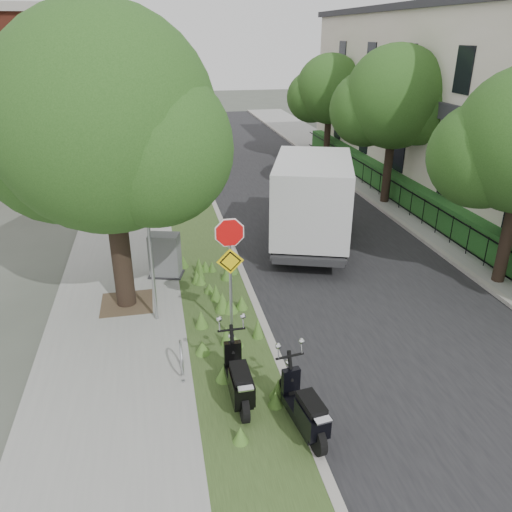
{
  "coord_description": "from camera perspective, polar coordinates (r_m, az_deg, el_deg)",
  "views": [
    {
      "loc": [
        -2.92,
        -9.78,
        6.96
      ],
      "look_at": [
        -0.37,
        2.64,
        1.3
      ],
      "focal_mm": 35.0,
      "sensor_mm": 36.0,
      "label": 1
    }
  ],
  "objects": [
    {
      "name": "kerb_far",
      "position": [
        22.97,
        13.28,
        5.93
      ],
      "size": [
        0.2,
        60.0,
        0.13
      ],
      "primitive_type": "cube",
      "color": "#9E9991",
      "rests_on": "ground"
    },
    {
      "name": "far_tree_b",
      "position": [
        22.3,
        15.38,
        16.56
      ],
      "size": [
        4.83,
        4.31,
        6.56
      ],
      "color": "black",
      "rests_on": "ground"
    },
    {
      "name": "brick_building",
      "position": [
        32.57,
        -24.36,
        17.21
      ],
      "size": [
        9.4,
        10.4,
        8.3
      ],
      "color": "maroon",
      "rests_on": "ground"
    },
    {
      "name": "bare_post",
      "position": [
        12.56,
        -11.97,
        0.82
      ],
      "size": [
        0.08,
        0.08,
        4.0
      ],
      "color": "#A5A8AD",
      "rests_on": "ground"
    },
    {
      "name": "scooter_near",
      "position": [
        10.24,
        -1.9,
        -14.5
      ],
      "size": [
        0.41,
        1.98,
        0.95
      ],
      "color": "black",
      "rests_on": "ground"
    },
    {
      "name": "far_tree_c",
      "position": [
        29.68,
        8.29,
        18.0
      ],
      "size": [
        4.37,
        3.89,
        5.93
      ],
      "color": "black",
      "rests_on": "ground"
    },
    {
      "name": "sign_assembly",
      "position": [
        11.46,
        -2.99,
        0.15
      ],
      "size": [
        0.94,
        0.08,
        3.22
      ],
      "color": "#A5A8AD",
      "rests_on": "ground"
    },
    {
      "name": "bike_hoop",
      "position": [
        11.23,
        -8.53,
        -11.4
      ],
      "size": [
        0.06,
        0.78,
        0.77
      ],
      "color": "#A5A8AD",
      "rests_on": "ground"
    },
    {
      "name": "verge",
      "position": [
        21.0,
        -7.1,
        4.68
      ],
      "size": [
        2.0,
        60.0,
        0.12
      ],
      "primitive_type": "cube",
      "color": "#31451D",
      "rests_on": "ground"
    },
    {
      "name": "ground",
      "position": [
        12.36,
        4.21,
        -10.31
      ],
      "size": [
        120.0,
        120.0,
        0.0
      ],
      "primitive_type": "plane",
      "color": "#4C5147",
      "rests_on": "ground"
    },
    {
      "name": "footpath_far",
      "position": [
        23.72,
        17.05,
        6.07
      ],
      "size": [
        3.2,
        60.0,
        0.12
      ],
      "primitive_type": "cube",
      "color": "gray",
      "rests_on": "ground"
    },
    {
      "name": "utility_cabinet",
      "position": [
        15.46,
        -10.36,
        0.01
      ],
      "size": [
        1.16,
        0.92,
        1.35
      ],
      "color": "#262628",
      "rests_on": "ground"
    },
    {
      "name": "box_truck",
      "position": [
        17.59,
        6.46,
        6.76
      ],
      "size": [
        4.14,
        6.45,
        2.73
      ],
      "color": "#262628",
      "rests_on": "ground"
    },
    {
      "name": "terrace_houses",
      "position": [
        24.63,
        25.26,
        15.34
      ],
      "size": [
        7.4,
        26.4,
        8.2
      ],
      "color": "beige",
      "rests_on": "ground"
    },
    {
      "name": "street_tree_main",
      "position": [
        12.88,
        -17.08,
        13.39
      ],
      "size": [
        6.21,
        5.54,
        7.66
      ],
      "color": "black",
      "rests_on": "ground"
    },
    {
      "name": "hedge_far",
      "position": [
        23.41,
        16.57,
        7.46
      ],
      "size": [
        1.0,
        24.0,
        1.1
      ],
      "primitive_type": "cube",
      "color": "#1A4418",
      "rests_on": "footpath_far"
    },
    {
      "name": "fence_far",
      "position": [
        23.09,
        15.02,
        7.42
      ],
      "size": [
        0.04,
        24.0,
        1.0
      ],
      "color": "black",
      "rests_on": "ground"
    },
    {
      "name": "road",
      "position": [
        21.79,
        4.82,
        5.35
      ],
      "size": [
        7.0,
        60.0,
        0.01
      ],
      "primitive_type": "cube",
      "color": "black",
      "rests_on": "ground"
    },
    {
      "name": "sidewalk_near",
      "position": [
        20.99,
        -14.61,
        4.06
      ],
      "size": [
        3.5,
        60.0,
        0.12
      ],
      "primitive_type": "cube",
      "color": "gray",
      "rests_on": "ground"
    },
    {
      "name": "scooter_far",
      "position": [
        9.64,
        5.79,
        -17.62
      ],
      "size": [
        0.58,
        1.94,
        0.93
      ],
      "color": "black",
      "rests_on": "ground"
    },
    {
      "name": "kerb_near",
      "position": [
        21.09,
        -4.39,
        4.89
      ],
      "size": [
        0.2,
        60.0,
        0.13
      ],
      "primitive_type": "cube",
      "color": "#9E9991",
      "rests_on": "ground"
    }
  ]
}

